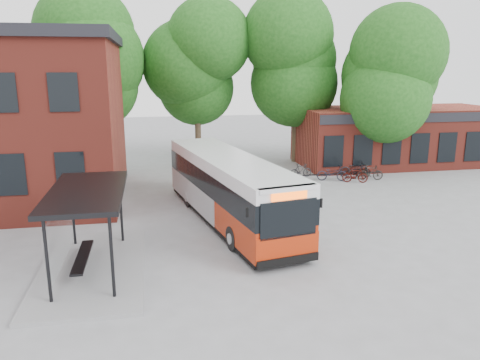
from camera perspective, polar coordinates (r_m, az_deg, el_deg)
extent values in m
plane|color=gray|center=(18.14, -2.75, -8.48)|extent=(100.00, 100.00, 0.00)
imported|color=#29292C|center=(29.76, 7.42, 1.16)|extent=(1.54, 0.63, 0.90)
imported|color=#21212D|center=(29.21, 11.15, 0.84)|extent=(1.92, 1.07, 0.95)
imported|color=#3B0C08|center=(29.03, 13.85, 0.57)|extent=(1.56, 0.92, 0.91)
imported|color=black|center=(30.83, 13.75, 1.37)|extent=(1.87, 0.82, 0.95)
imported|color=black|center=(29.92, 15.59, 0.89)|extent=(1.63, 0.81, 0.94)
imported|color=black|center=(30.30, 14.48, 0.98)|extent=(1.63, 0.90, 0.81)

